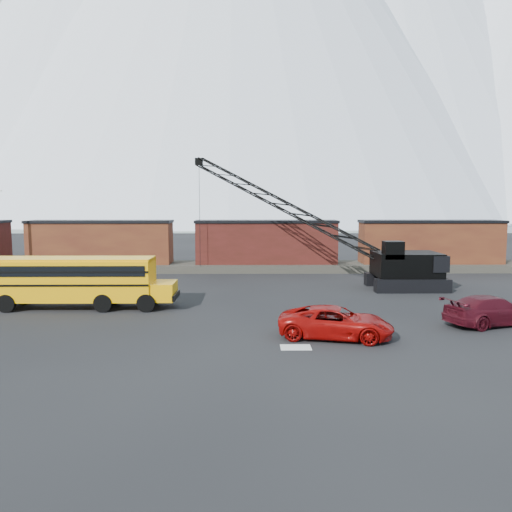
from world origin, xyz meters
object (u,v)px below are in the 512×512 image
Objects in this scene: red_pickup at (336,322)px; maroon_suv at (492,310)px; school_bus at (78,280)px; crawler_crane at (285,206)px.

maroon_suv reaches higher than red_pickup.
maroon_suv is at bearing -61.80° from red_pickup.
red_pickup is 9.22m from maroon_suv.
crawler_crane is (13.70, 10.89, 4.46)m from school_bus.
maroon_suv is (8.88, 2.49, 0.02)m from red_pickup.
crawler_crane is at bearing 16.52° from red_pickup.
red_pickup is 18.78m from crawler_crane.
maroon_suv is 0.28× the size of crawler_crane.
school_bus is at bearing 60.67° from maroon_suv.
school_bus is 2.12× the size of maroon_suv.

